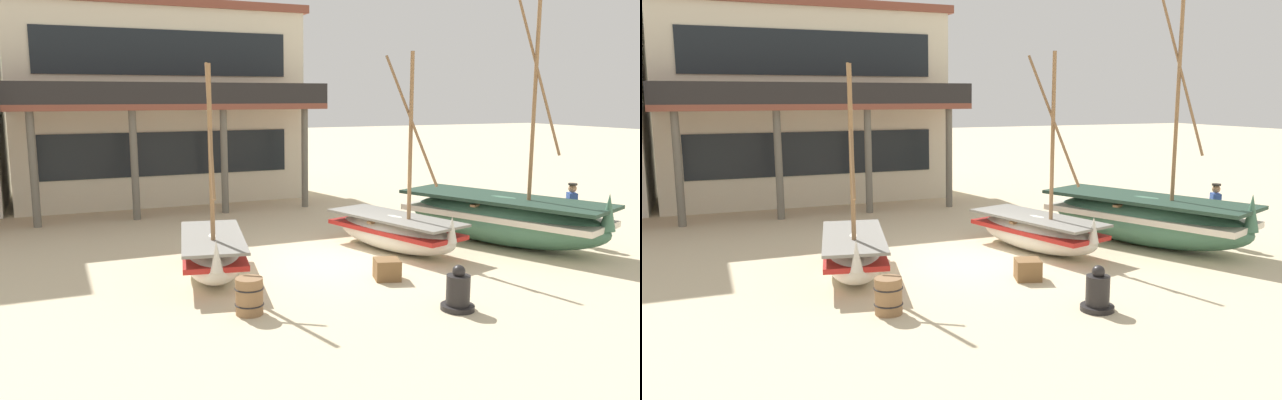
{
  "view_description": "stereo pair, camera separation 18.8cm",
  "coord_description": "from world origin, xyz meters",
  "views": [
    {
      "loc": [
        -6.28,
        -13.4,
        4.06
      ],
      "look_at": [
        0.0,
        1.0,
        1.4
      ],
      "focal_mm": 34.74,
      "sensor_mm": 36.0,
      "label": 1
    },
    {
      "loc": [
        -6.11,
        -13.48,
        4.06
      ],
      "look_at": [
        0.0,
        1.0,
        1.4
      ],
      "focal_mm": 34.74,
      "sensor_mm": 36.0,
      "label": 2
    }
  ],
  "objects": [
    {
      "name": "ground_plane",
      "position": [
        0.0,
        0.0,
        0.0
      ],
      "size": [
        120.0,
        120.0,
        0.0
      ],
      "primitive_type": "plane",
      "color": "beige"
    },
    {
      "name": "fishing_boat_near_left",
      "position": [
        -3.06,
        0.07,
        0.53
      ],
      "size": [
        2.01,
        3.74,
        4.79
      ],
      "color": "silver",
      "rests_on": "ground"
    },
    {
      "name": "fishing_boat_centre_large",
      "position": [
        5.02,
        -0.12,
        0.73
      ],
      "size": [
        3.93,
        6.06,
        7.09
      ],
      "color": "#427056",
      "rests_on": "ground"
    },
    {
      "name": "fishing_boat_far_right",
      "position": [
        1.93,
        0.45,
        0.53
      ],
      "size": [
        2.43,
        4.16,
        5.14
      ],
      "color": "silver",
      "rests_on": "ground"
    },
    {
      "name": "fisherman_by_hull",
      "position": [
        6.79,
        -0.79,
        0.83
      ],
      "size": [
        0.37,
        0.42,
        1.68
      ],
      "color": "#33333D",
      "rests_on": "ground"
    },
    {
      "name": "capstan_winch",
      "position": [
        0.67,
        -4.05,
        0.34
      ],
      "size": [
        0.65,
        0.65,
        0.89
      ],
      "color": "black",
      "rests_on": "ground"
    },
    {
      "name": "wooden_barrel",
      "position": [
        -3.05,
        -2.68,
        0.35
      ],
      "size": [
        0.56,
        0.56,
        0.7
      ],
      "color": "olive",
      "rests_on": "ground"
    },
    {
      "name": "cargo_crate",
      "position": [
        0.43,
        -1.76,
        0.23
      ],
      "size": [
        0.7,
        0.7,
        0.46
      ],
      "primitive_type": "cube",
      "rotation": [
        0.0,
        0.0,
        1.26
      ],
      "color": "brown",
      "rests_on": "ground"
    },
    {
      "name": "harbor_building_main",
      "position": [
        -2.3,
        12.15,
        3.74
      ],
      "size": [
        10.94,
        8.05,
        7.47
      ],
      "color": "beige",
      "rests_on": "ground"
    }
  ]
}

